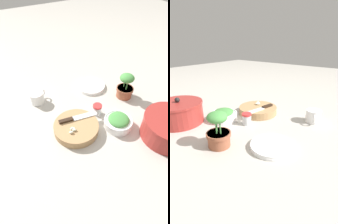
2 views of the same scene
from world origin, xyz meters
The scene contains 10 objects.
ground_plane centered at (0.00, 0.00, 0.00)m, with size 5.00×5.00×0.00m, color #B2ADA3.
cutting_board centered at (0.07, -0.12, 0.02)m, with size 0.24×0.24×0.05m.
chef_knife centered at (0.02, -0.10, 0.05)m, with size 0.06×0.22×0.01m.
garlic_cloves centered at (0.09, -0.15, 0.05)m, with size 0.04×0.05×0.02m.
herb_bowl centered at (0.15, 0.10, 0.03)m, with size 0.16×0.16×0.07m.
spice_jar centered at (0.01, 0.05, 0.03)m, with size 0.05×0.05×0.07m.
coffee_mug centered at (-0.27, -0.22, 0.04)m, with size 0.09×0.11×0.07m.
plate_stack centered at (-0.23, 0.16, 0.01)m, with size 0.20×0.20×0.02m.
stock_pot centered at (0.34, 0.27, 0.06)m, with size 0.27×0.27×0.15m.
potted_herb centered at (-0.03, 0.30, 0.07)m, with size 0.11×0.11×0.17m.
Camera 2 is at (-0.58, 0.73, 0.45)m, focal length 28.00 mm.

